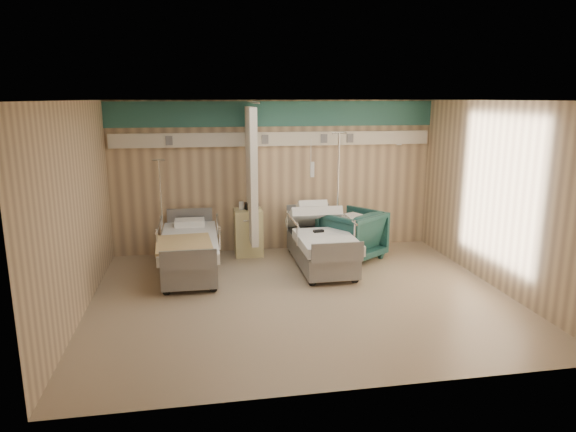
{
  "coord_description": "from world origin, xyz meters",
  "views": [
    {
      "loc": [
        -1.4,
        -6.9,
        2.83
      ],
      "look_at": [
        -0.09,
        0.6,
        1.08
      ],
      "focal_mm": 32.0,
      "sensor_mm": 36.0,
      "label": 1
    }
  ],
  "objects_px": {
    "bed_right": "(321,249)",
    "bed_left": "(190,255)",
    "iv_stand_left": "(163,239)",
    "iv_stand_right": "(337,228)",
    "bedside_cabinet": "(248,232)",
    "visitor_armchair": "(352,235)"
  },
  "relations": [
    {
      "from": "iv_stand_left",
      "to": "iv_stand_right",
      "type": "bearing_deg",
      "value": -1.73
    },
    {
      "from": "visitor_armchair",
      "to": "iv_stand_right",
      "type": "relative_size",
      "value": 0.43
    },
    {
      "from": "bed_right",
      "to": "iv_stand_right",
      "type": "bearing_deg",
      "value": 57.55
    },
    {
      "from": "iv_stand_right",
      "to": "bed_right",
      "type": "bearing_deg",
      "value": -122.45
    },
    {
      "from": "visitor_armchair",
      "to": "iv_stand_left",
      "type": "height_order",
      "value": "iv_stand_left"
    },
    {
      "from": "bed_right",
      "to": "visitor_armchair",
      "type": "distance_m",
      "value": 0.75
    },
    {
      "from": "bed_right",
      "to": "bed_left",
      "type": "xyz_separation_m",
      "value": [
        -2.2,
        0.0,
        0.0
      ]
    },
    {
      "from": "bed_right",
      "to": "iv_stand_left",
      "type": "relative_size",
      "value": 1.2
    },
    {
      "from": "bed_right",
      "to": "bedside_cabinet",
      "type": "distance_m",
      "value": 1.46
    },
    {
      "from": "bed_left",
      "to": "visitor_armchair",
      "type": "xyz_separation_m",
      "value": [
        2.85,
        0.35,
        0.13
      ]
    },
    {
      "from": "bed_right",
      "to": "iv_stand_left",
      "type": "xyz_separation_m",
      "value": [
        -2.68,
        0.88,
        0.05
      ]
    },
    {
      "from": "bedside_cabinet",
      "to": "iv_stand_left",
      "type": "bearing_deg",
      "value": -179.34
    },
    {
      "from": "bed_left",
      "to": "iv_stand_right",
      "type": "distance_m",
      "value": 2.82
    },
    {
      "from": "bed_left",
      "to": "bedside_cabinet",
      "type": "relative_size",
      "value": 2.54
    },
    {
      "from": "bed_right",
      "to": "iv_stand_right",
      "type": "relative_size",
      "value": 0.96
    },
    {
      "from": "bed_left",
      "to": "iv_stand_left",
      "type": "bearing_deg",
      "value": 118.55
    },
    {
      "from": "bed_left",
      "to": "iv_stand_left",
      "type": "distance_m",
      "value": 1.01
    },
    {
      "from": "visitor_armchair",
      "to": "iv_stand_left",
      "type": "bearing_deg",
      "value": -43.81
    },
    {
      "from": "bed_left",
      "to": "visitor_armchair",
      "type": "relative_size",
      "value": 2.22
    },
    {
      "from": "bed_right",
      "to": "bed_left",
      "type": "distance_m",
      "value": 2.2
    },
    {
      "from": "bedside_cabinet",
      "to": "visitor_armchair",
      "type": "xyz_separation_m",
      "value": [
        1.8,
        -0.55,
        0.02
      ]
    },
    {
      "from": "bed_left",
      "to": "iv_stand_left",
      "type": "relative_size",
      "value": 1.2
    }
  ]
}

